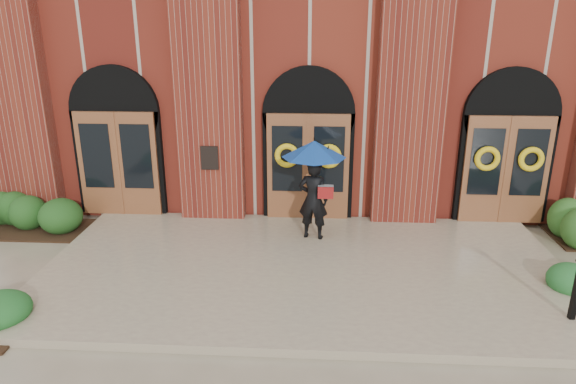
{
  "coord_description": "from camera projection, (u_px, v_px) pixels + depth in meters",
  "views": [
    {
      "loc": [
        0.21,
        -8.76,
        4.69
      ],
      "look_at": [
        -0.36,
        1.0,
        1.36
      ],
      "focal_mm": 32.0,
      "sensor_mm": 36.0,
      "label": 1
    }
  ],
  "objects": [
    {
      "name": "man_with_umbrella",
      "position": [
        314.0,
        171.0,
        10.71
      ],
      "size": [
        1.59,
        1.59,
        2.15
      ],
      "rotation": [
        0.0,
        0.0,
        2.94
      ],
      "color": "black",
      "rests_on": "landing"
    },
    {
      "name": "ground",
      "position": [
        304.0,
        276.0,
        9.8
      ],
      "size": [
        90.0,
        90.0,
        0.0
      ],
      "primitive_type": "plane",
      "color": "gray",
      "rests_on": "ground"
    },
    {
      "name": "hedge_wall_left",
      "position": [
        18.0,
        215.0,
        11.84
      ],
      "size": [
        2.94,
        1.18,
        0.75
      ],
      "primitive_type": "ellipsoid",
      "color": "#1C4316",
      "rests_on": "ground"
    },
    {
      "name": "church_building",
      "position": [
        313.0,
        56.0,
        16.98
      ],
      "size": [
        16.2,
        12.53,
        7.0
      ],
      "color": "maroon",
      "rests_on": "ground"
    },
    {
      "name": "landing",
      "position": [
        304.0,
        269.0,
        9.92
      ],
      "size": [
        10.0,
        5.3,
        0.15
      ],
      "primitive_type": "cube",
      "color": "tan",
      "rests_on": "ground"
    }
  ]
}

